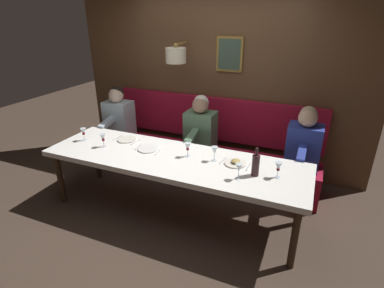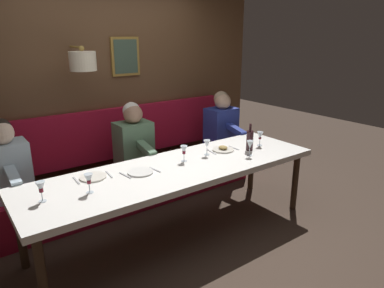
# 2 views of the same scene
# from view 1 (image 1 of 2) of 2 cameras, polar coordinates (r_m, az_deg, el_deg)

# --- Properties ---
(ground_plane) EXTENTS (12.00, 12.00, 0.00)m
(ground_plane) POSITION_cam_1_polar(r_m,az_deg,el_deg) (3.80, -3.31, -12.59)
(ground_plane) COLOR #423328
(dining_table) EXTENTS (0.90, 3.00, 0.74)m
(dining_table) POSITION_cam_1_polar(r_m,az_deg,el_deg) (3.45, -3.58, -3.39)
(dining_table) COLOR white
(dining_table) RESTS_ON ground_plane
(banquette_bench) EXTENTS (0.52, 3.20, 0.45)m
(banquette_bench) POSITION_cam_1_polar(r_m,az_deg,el_deg) (4.38, 1.73, -3.86)
(banquette_bench) COLOR maroon
(banquette_bench) RESTS_ON ground_plane
(back_wall_panel) EXTENTS (0.59, 4.40, 2.90)m
(back_wall_panel) POSITION_cam_1_polar(r_m,az_deg,el_deg) (4.52, 4.56, 12.25)
(back_wall_panel) COLOR brown
(back_wall_panel) RESTS_ON ground_plane
(diner_nearest) EXTENTS (0.60, 0.40, 0.79)m
(diner_nearest) POSITION_cam_1_polar(r_m,az_deg,el_deg) (3.89, 20.30, 0.54)
(diner_nearest) COLOR #283893
(diner_nearest) RESTS_ON banquette_bench
(diner_near) EXTENTS (0.60, 0.40, 0.79)m
(diner_near) POSITION_cam_1_polar(r_m,az_deg,el_deg) (4.14, 1.59, 3.40)
(diner_near) COLOR #567A5B
(diner_near) RESTS_ON banquette_bench
(diner_middle) EXTENTS (0.60, 0.40, 0.79)m
(diner_middle) POSITION_cam_1_polar(r_m,az_deg,el_deg) (4.76, -13.62, 5.46)
(diner_middle) COLOR silver
(diner_middle) RESTS_ON banquette_bench
(place_setting_0) EXTENTS (0.24, 0.33, 0.01)m
(place_setting_0) POSITION_cam_1_polar(r_m,az_deg,el_deg) (3.64, -8.24, -0.93)
(place_setting_0) COLOR white
(place_setting_0) RESTS_ON dining_table
(place_setting_1) EXTENTS (0.24, 0.32, 0.01)m
(place_setting_1) POSITION_cam_1_polar(r_m,az_deg,el_deg) (3.96, -12.13, 0.83)
(place_setting_1) COLOR silver
(place_setting_1) RESTS_ON dining_table
(place_setting_2) EXTENTS (0.24, 0.32, 0.05)m
(place_setting_2) POSITION_cam_1_polar(r_m,az_deg,el_deg) (3.30, 8.16, -3.48)
(place_setting_2) COLOR silver
(place_setting_2) RESTS_ON dining_table
(wine_glass_0) EXTENTS (0.07, 0.07, 0.16)m
(wine_glass_0) POSITION_cam_1_polar(r_m,az_deg,el_deg) (3.39, -0.81, -0.56)
(wine_glass_0) COLOR silver
(wine_glass_0) RESTS_ON dining_table
(wine_glass_1) EXTENTS (0.07, 0.07, 0.16)m
(wine_glass_1) POSITION_cam_1_polar(r_m,az_deg,el_deg) (3.08, 15.90, -4.14)
(wine_glass_1) COLOR silver
(wine_glass_1) RESTS_ON dining_table
(wine_glass_2) EXTENTS (0.07, 0.07, 0.16)m
(wine_glass_2) POSITION_cam_1_polar(r_m,az_deg,el_deg) (3.30, 4.24, -1.28)
(wine_glass_2) COLOR silver
(wine_glass_2) RESTS_ON dining_table
(wine_glass_3) EXTENTS (0.07, 0.07, 0.16)m
(wine_glass_3) POSITION_cam_1_polar(r_m,az_deg,el_deg) (3.79, -16.35, 1.12)
(wine_glass_3) COLOR silver
(wine_glass_3) RESTS_ON dining_table
(wine_glass_4) EXTENTS (0.07, 0.07, 0.16)m
(wine_glass_4) POSITION_cam_1_polar(r_m,az_deg,el_deg) (2.97, 8.80, -4.52)
(wine_glass_4) COLOR silver
(wine_glass_4) RESTS_ON dining_table
(wine_glass_5) EXTENTS (0.07, 0.07, 0.16)m
(wine_glass_5) POSITION_cam_1_polar(r_m,az_deg,el_deg) (4.06, -19.70, 2.15)
(wine_glass_5) COLOR silver
(wine_glass_5) RESTS_ON dining_table
(wine_bottle) EXTENTS (0.08, 0.08, 0.30)m
(wine_bottle) POSITION_cam_1_polar(r_m,az_deg,el_deg) (3.06, 11.84, -3.86)
(wine_bottle) COLOR #33191E
(wine_bottle) RESTS_ON dining_table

